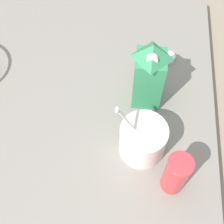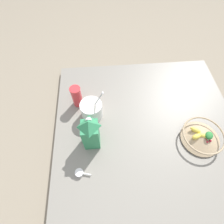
# 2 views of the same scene
# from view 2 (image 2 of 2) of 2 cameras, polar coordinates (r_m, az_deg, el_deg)

# --- Properties ---
(ground_plane) EXTENTS (6.00, 6.00, 0.00)m
(ground_plane) POSITION_cam_2_polar(r_m,az_deg,el_deg) (1.18, 11.10, -6.47)
(ground_plane) COLOR gray
(countertop) EXTENTS (1.17, 1.17, 0.05)m
(countertop) POSITION_cam_2_polar(r_m,az_deg,el_deg) (1.16, 11.29, -5.96)
(countertop) COLOR gray
(countertop) RESTS_ON ground_plane
(fruit_bowl) EXTENTS (0.24, 0.24, 0.08)m
(fruit_bowl) POSITION_cam_2_polar(r_m,az_deg,el_deg) (1.18, 27.31, -7.07)
(fruit_bowl) COLOR tan
(fruit_bowl) RESTS_ON countertop
(milk_carton) EXTENTS (0.09, 0.09, 0.26)m
(milk_carton) POSITION_cam_2_polar(r_m,az_deg,el_deg) (0.97, -7.01, -6.79)
(milk_carton) COLOR #338C59
(milk_carton) RESTS_ON countertop
(yogurt_tub) EXTENTS (0.15, 0.14, 0.23)m
(yogurt_tub) POSITION_cam_2_polar(r_m,az_deg,el_deg) (1.11, -6.66, 0.83)
(yogurt_tub) COLOR white
(yogurt_tub) RESTS_ON countertop
(drinking_cup) EXTENTS (0.07, 0.07, 0.16)m
(drinking_cup) POSITION_cam_2_polar(r_m,az_deg,el_deg) (1.17, -11.46, 5.12)
(drinking_cup) COLOR #DB383D
(drinking_cup) RESTS_ON countertop
(measuring_scoop) EXTENTS (0.09, 0.05, 0.02)m
(measuring_scoop) POSITION_cam_2_polar(r_m,az_deg,el_deg) (1.03, -10.50, -18.95)
(measuring_scoop) COLOR white
(measuring_scoop) RESTS_ON countertop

